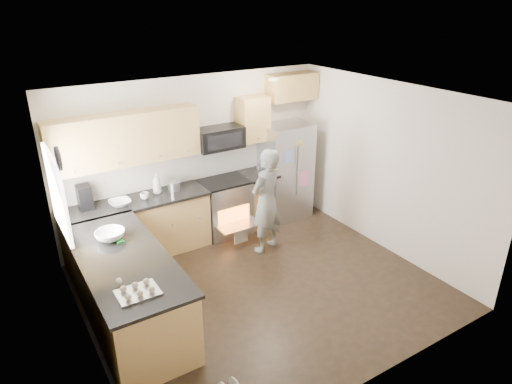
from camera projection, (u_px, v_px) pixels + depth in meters
ground at (261, 287)px, 6.30m from camera, size 4.50×4.50×0.00m
room_shell at (259, 174)px, 5.63m from camera, size 4.54×4.04×2.62m
back_cabinet_run at (168, 189)px, 6.99m from camera, size 4.45×0.64×2.50m
peninsula at (127, 289)px, 5.45m from camera, size 0.96×2.36×1.04m
stove_range at (224, 195)px, 7.51m from camera, size 0.76×0.97×1.79m
refrigerator at (285, 171)px, 8.05m from camera, size 0.85×0.68×1.69m
person at (266, 201)px, 6.92m from camera, size 0.69×0.56×1.65m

